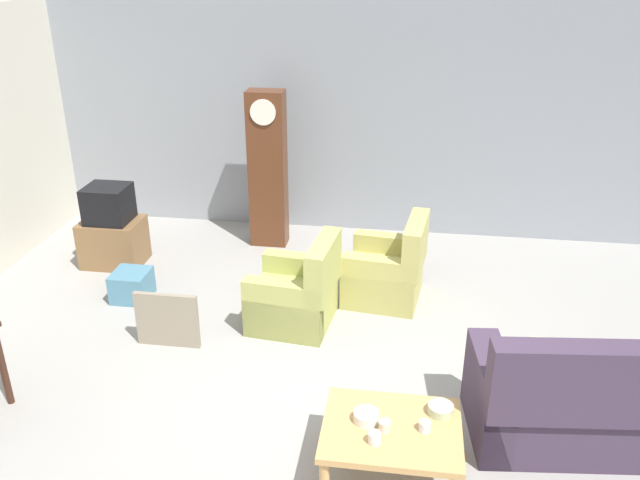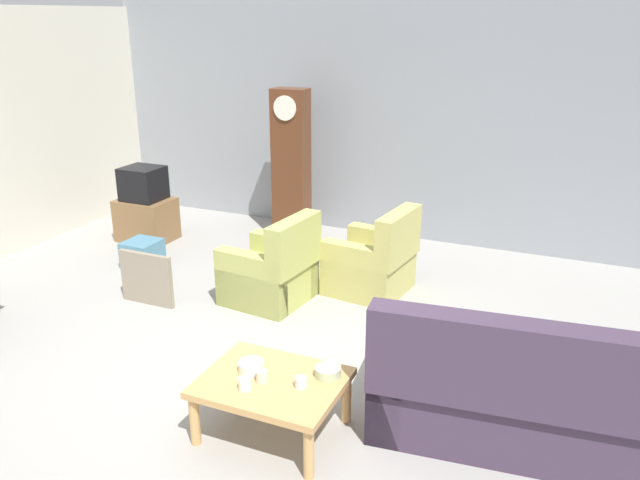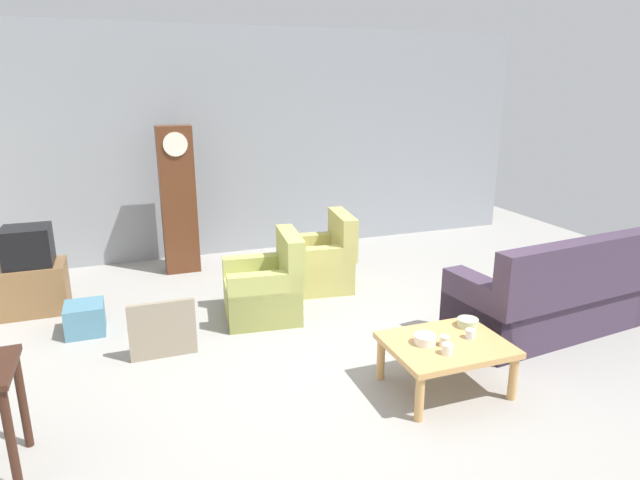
% 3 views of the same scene
% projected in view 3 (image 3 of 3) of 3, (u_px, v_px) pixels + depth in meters
% --- Properties ---
extents(ground_plane, '(10.40, 10.40, 0.00)m').
position_uv_depth(ground_plane, '(356.00, 351.00, 5.18)').
color(ground_plane, '#999691').
extents(garage_door_wall, '(8.40, 0.16, 3.20)m').
position_uv_depth(garage_door_wall, '(259.00, 142.00, 7.98)').
color(garage_door_wall, gray).
rests_on(garage_door_wall, ground_plane).
extents(couch_floral, '(2.18, 1.10, 1.04)m').
position_uv_depth(couch_floral, '(554.00, 298.00, 5.52)').
color(couch_floral, '#423347').
rests_on(couch_floral, ground_plane).
extents(armchair_olive_near, '(0.87, 0.84, 0.92)m').
position_uv_depth(armchair_olive_near, '(266.00, 290.00, 5.86)').
color(armchair_olive_near, tan).
rests_on(armchair_olive_near, ground_plane).
extents(armchair_olive_far, '(0.88, 0.85, 0.92)m').
position_uv_depth(armchair_olive_far, '(321.00, 263.00, 6.72)').
color(armchair_olive_far, tan).
rests_on(armchair_olive_far, ground_plane).
extents(coffee_table_wood, '(0.96, 0.76, 0.42)m').
position_uv_depth(coffee_table_wood, '(446.00, 349.00, 4.45)').
color(coffee_table_wood, tan).
rests_on(coffee_table_wood, ground_plane).
extents(grandfather_clock, '(0.44, 0.30, 1.92)m').
position_uv_depth(grandfather_clock, '(178.00, 200.00, 7.12)').
color(grandfather_clock, '#562D19').
rests_on(grandfather_clock, ground_plane).
extents(tv_stand_cabinet, '(0.68, 0.52, 0.54)m').
position_uv_depth(tv_stand_cabinet, '(34.00, 288.00, 6.01)').
color(tv_stand_cabinet, brown).
rests_on(tv_stand_cabinet, ground_plane).
extents(tv_crt, '(0.48, 0.44, 0.42)m').
position_uv_depth(tv_crt, '(28.00, 246.00, 5.87)').
color(tv_crt, black).
rests_on(tv_crt, tv_stand_cabinet).
extents(framed_picture_leaning, '(0.60, 0.05, 0.54)m').
position_uv_depth(framed_picture_leaning, '(163.00, 330.00, 4.99)').
color(framed_picture_leaning, gray).
rests_on(framed_picture_leaning, ground_plane).
extents(storage_box_blue, '(0.37, 0.39, 0.31)m').
position_uv_depth(storage_box_blue, '(85.00, 318.00, 5.51)').
color(storage_box_blue, teal).
rests_on(storage_box_blue, ground_plane).
extents(cup_white_porcelain, '(0.09, 0.09, 0.08)m').
position_uv_depth(cup_white_porcelain, '(447.00, 349.00, 4.23)').
color(cup_white_porcelain, white).
rests_on(cup_white_porcelain, coffee_table_wood).
extents(cup_blue_rimmed, '(0.08, 0.08, 0.07)m').
position_uv_depth(cup_blue_rimmed, '(470.00, 334.00, 4.49)').
color(cup_blue_rimmed, silver).
rests_on(cup_blue_rimmed, coffee_table_wood).
extents(cup_cream_tall, '(0.08, 0.08, 0.08)m').
position_uv_depth(cup_cream_tall, '(445.00, 341.00, 4.36)').
color(cup_cream_tall, beige).
rests_on(cup_cream_tall, coffee_table_wood).
extents(bowl_white_stacked, '(0.18, 0.18, 0.07)m').
position_uv_depth(bowl_white_stacked, '(425.00, 339.00, 4.39)').
color(bowl_white_stacked, white).
rests_on(bowl_white_stacked, coffee_table_wood).
extents(bowl_shallow_green, '(0.18, 0.18, 0.07)m').
position_uv_depth(bowl_shallow_green, '(468.00, 323.00, 4.71)').
color(bowl_shallow_green, '#B2C69E').
rests_on(bowl_shallow_green, coffee_table_wood).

